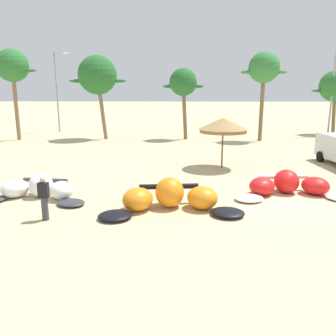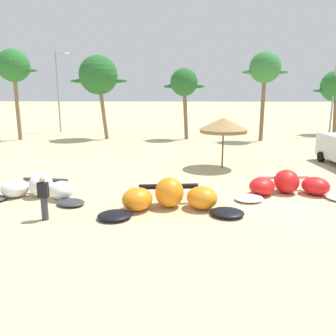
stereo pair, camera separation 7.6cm
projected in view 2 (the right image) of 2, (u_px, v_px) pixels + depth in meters
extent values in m
plane|color=#C6B284|center=(284.00, 202.00, 14.31)|extent=(260.00, 260.00, 0.00)
ellipsoid|color=white|center=(15.00, 188.00, 14.98)|extent=(1.54, 1.56, 0.79)
ellipsoid|color=white|center=(41.00, 185.00, 15.07)|extent=(1.10, 1.30, 1.06)
ellipsoid|color=white|center=(62.00, 190.00, 14.70)|extent=(1.45, 1.54, 0.79)
ellipsoid|color=#333338|center=(71.00, 202.00, 13.98)|extent=(1.52, 1.41, 0.21)
cylinder|color=#333338|center=(46.00, 180.00, 15.46)|extent=(2.08, 0.39, 0.19)
cube|color=#333338|center=(40.00, 185.00, 14.95)|extent=(0.79, 0.51, 0.04)
ellipsoid|color=black|center=(115.00, 215.00, 12.51)|extent=(1.66, 1.61, 0.24)
ellipsoid|color=orange|center=(137.00, 199.00, 13.32)|extent=(1.64, 1.69, 0.90)
ellipsoid|color=orange|center=(169.00, 192.00, 13.69)|extent=(1.29, 1.40, 1.21)
ellipsoid|color=orange|center=(202.00, 198.00, 13.49)|extent=(1.72, 1.73, 0.90)
ellipsoid|color=black|center=(227.00, 213.00, 12.79)|extent=(1.53, 1.45, 0.24)
cylinder|color=black|center=(169.00, 186.00, 14.10)|extent=(2.47, 0.47, 0.22)
cube|color=black|center=(170.00, 193.00, 13.56)|extent=(0.94, 0.55, 0.04)
ellipsoid|color=white|center=(249.00, 198.00, 14.53)|extent=(1.59, 1.51, 0.22)
ellipsoid|color=red|center=(262.00, 186.00, 15.27)|extent=(1.61, 1.65, 0.80)
ellipsoid|color=red|center=(287.00, 181.00, 15.57)|extent=(1.17, 1.32, 1.08)
ellipsoid|color=red|center=(316.00, 186.00, 15.32)|extent=(1.65, 1.67, 0.80)
cylinder|color=white|center=(283.00, 177.00, 15.97)|extent=(2.35, 0.34, 0.21)
cube|color=white|center=(288.00, 182.00, 15.44)|extent=(0.88, 0.50, 0.04)
cylinder|color=brown|center=(223.00, 149.00, 20.44)|extent=(0.10, 0.10, 2.35)
cone|color=#9E7F4C|center=(224.00, 123.00, 20.10)|extent=(2.93, 2.93, 0.69)
cylinder|color=olive|center=(223.00, 131.00, 20.20)|extent=(2.79, 2.79, 0.20)
cylinder|color=black|center=(321.00, 157.00, 22.40)|extent=(0.28, 0.69, 0.68)
cylinder|color=#383842|center=(45.00, 209.00, 12.32)|extent=(0.24, 0.24, 0.85)
cube|color=black|center=(43.00, 190.00, 12.16)|extent=(0.36, 0.22, 0.56)
sphere|color=tan|center=(42.00, 180.00, 12.08)|extent=(0.20, 0.20, 0.20)
cylinder|color=#7F6647|center=(17.00, 103.00, 31.72)|extent=(0.38, 0.36, 6.83)
sphere|color=#286B2D|center=(13.00, 65.00, 30.95)|extent=(2.96, 2.96, 2.96)
ellipsoid|color=#286B2D|center=(1.00, 71.00, 31.09)|extent=(2.07, 0.50, 0.36)
ellipsoid|color=#286B2D|center=(27.00, 71.00, 31.02)|extent=(2.07, 0.50, 0.36)
cylinder|color=#7F6647|center=(103.00, 108.00, 32.44)|extent=(0.94, 0.36, 6.02)
sphere|color=#236028|center=(98.00, 75.00, 31.77)|extent=(3.62, 3.62, 3.62)
ellipsoid|color=#236028|center=(83.00, 81.00, 31.94)|extent=(2.53, 0.50, 0.36)
ellipsoid|color=#236028|center=(114.00, 81.00, 31.85)|extent=(2.53, 0.50, 0.36)
cylinder|color=brown|center=(185.00, 111.00, 32.29)|extent=(0.66, 0.36, 5.38)
sphere|color=#236028|center=(184.00, 82.00, 31.70)|extent=(2.58, 2.58, 2.58)
ellipsoid|color=#236028|center=(173.00, 86.00, 31.82)|extent=(1.80, 0.50, 0.36)
ellipsoid|color=#236028|center=(195.00, 86.00, 31.75)|extent=(1.80, 0.50, 0.36)
cylinder|color=brown|center=(263.00, 105.00, 31.12)|extent=(0.38, 0.36, 6.63)
sphere|color=#337A38|center=(265.00, 67.00, 30.38)|extent=(2.79, 2.79, 2.79)
ellipsoid|color=#337A38|center=(252.00, 72.00, 30.51)|extent=(1.95, 0.50, 0.36)
ellipsoid|color=#337A38|center=(277.00, 72.00, 30.44)|extent=(1.95, 0.50, 0.36)
cylinder|color=brown|center=(335.00, 111.00, 35.87)|extent=(0.68, 0.36, 5.07)
sphere|color=#286B2D|center=(336.00, 86.00, 35.31)|extent=(3.22, 3.22, 3.22)
ellipsoid|color=#286B2D|center=(323.00, 91.00, 35.46)|extent=(2.25, 0.50, 0.36)
cylinder|color=gray|center=(58.00, 93.00, 37.70)|extent=(0.18, 0.18, 8.68)
cylinder|color=gray|center=(61.00, 53.00, 36.74)|extent=(1.24, 0.10, 0.10)
ellipsoid|color=silver|center=(67.00, 53.00, 36.72)|extent=(0.56, 0.24, 0.20)
cylinder|color=gray|center=(334.00, 83.00, 34.30)|extent=(0.18, 0.18, 10.62)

